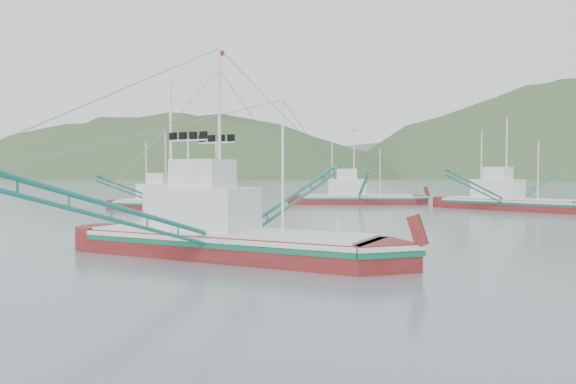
% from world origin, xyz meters
% --- Properties ---
extents(ground, '(1200.00, 1200.00, 0.00)m').
position_xyz_m(ground, '(0.00, 0.00, 0.00)').
color(ground, slate).
rests_on(ground, ground).
extents(main_boat, '(16.90, 29.18, 11.98)m').
position_xyz_m(main_boat, '(-1.41, -2.16, 2.18)').
color(main_boat, maroon).
rests_on(main_boat, ground).
extents(bg_boat_left, '(14.10, 24.75, 10.07)m').
position_xyz_m(bg_boat_left, '(-20.69, 30.22, 1.57)').
color(bg_boat_left, maroon).
rests_on(bg_boat_left, ground).
extents(bg_boat_right, '(20.30, 26.38, 11.75)m').
position_xyz_m(bg_boat_right, '(18.47, 40.50, 2.48)').
color(bg_boat_right, maroon).
rests_on(bg_boat_right, ground).
extents(bg_boat_far, '(15.95, 27.61, 11.32)m').
position_xyz_m(bg_boat_far, '(-0.62, 47.82, 1.99)').
color(bg_boat_far, maroon).
rests_on(bg_boat_far, ground).
extents(headland_left, '(448.00, 308.00, 210.00)m').
position_xyz_m(headland_left, '(-180.00, 360.00, 0.00)').
color(headland_left, '#39542B').
rests_on(headland_left, ground).
extents(ridge_distant, '(960.00, 400.00, 240.00)m').
position_xyz_m(ridge_distant, '(30.00, 560.00, 0.00)').
color(ridge_distant, slate).
rests_on(ridge_distant, ground).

